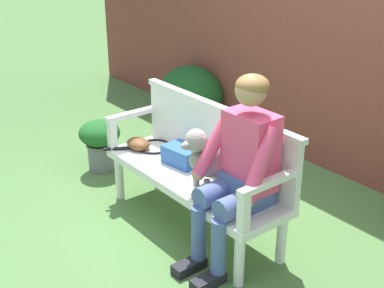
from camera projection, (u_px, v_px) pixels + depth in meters
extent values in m
plane|color=#4C753D|center=(192.00, 226.00, 4.01)|extent=(40.00, 40.00, 0.00)
cube|color=brown|center=(351.00, 30.00, 4.49)|extent=(8.00, 0.30, 2.56)
ellipsoid|color=#194C1E|center=(191.00, 94.00, 5.95)|extent=(0.84, 0.66, 0.64)
cube|color=white|center=(192.00, 179.00, 3.84)|extent=(1.61, 0.51, 0.06)
cylinder|color=white|center=(119.00, 177.00, 4.34)|extent=(0.07, 0.07, 0.38)
cylinder|color=white|center=(239.00, 260.00, 3.30)|extent=(0.07, 0.07, 0.38)
cylinder|color=white|center=(158.00, 165.00, 4.56)|extent=(0.07, 0.07, 0.38)
cylinder|color=white|center=(282.00, 238.00, 3.52)|extent=(0.07, 0.07, 0.38)
cube|color=white|center=(216.00, 139.00, 3.87)|extent=(1.61, 0.05, 0.46)
cube|color=white|center=(216.00, 107.00, 3.77)|extent=(1.65, 0.06, 0.04)
cube|color=white|center=(112.00, 136.00, 4.21)|extent=(0.06, 0.06, 0.24)
cube|color=white|center=(134.00, 114.00, 4.28)|extent=(0.06, 0.51, 0.04)
cube|color=white|center=(244.00, 213.00, 3.11)|extent=(0.06, 0.06, 0.24)
cube|color=white|center=(270.00, 182.00, 3.18)|extent=(0.06, 0.51, 0.04)
cube|color=black|center=(189.00, 266.00, 3.49)|extent=(0.10, 0.24, 0.07)
cylinder|color=#475B93|center=(199.00, 233.00, 3.44)|extent=(0.10, 0.10, 0.39)
cylinder|color=#475B93|center=(218.00, 192.00, 3.44)|extent=(0.15, 0.33, 0.15)
cube|color=black|center=(208.00, 281.00, 3.35)|extent=(0.10, 0.24, 0.07)
cylinder|color=#475B93|center=(218.00, 247.00, 3.30)|extent=(0.10, 0.10, 0.39)
cylinder|color=#475B93|center=(239.00, 204.00, 3.29)|extent=(0.15, 0.33, 0.15)
cube|color=#475B93|center=(246.00, 187.00, 3.45)|extent=(0.32, 0.24, 0.20)
cube|color=#E04770|center=(250.00, 151.00, 3.36)|extent=(0.34, 0.22, 0.52)
cylinder|color=#E04770|center=(215.00, 143.00, 3.43)|extent=(0.14, 0.34, 0.45)
sphere|color=tan|center=(198.00, 174.00, 3.45)|extent=(0.09, 0.09, 0.09)
cylinder|color=#E04770|center=(260.00, 164.00, 3.13)|extent=(0.14, 0.34, 0.45)
sphere|color=tan|center=(247.00, 201.00, 3.12)|extent=(0.09, 0.09, 0.09)
sphere|color=tan|center=(251.00, 90.00, 3.18)|extent=(0.20, 0.20, 0.20)
ellipsoid|color=olive|center=(253.00, 85.00, 3.17)|extent=(0.21, 0.21, 0.14)
cylinder|color=gray|center=(196.00, 179.00, 3.68)|extent=(0.05, 0.05, 0.09)
cylinder|color=gray|center=(207.00, 185.00, 3.60)|extent=(0.05, 0.05, 0.09)
cylinder|color=gray|center=(217.00, 172.00, 3.79)|extent=(0.05, 0.05, 0.09)
cylinder|color=gray|center=(228.00, 178.00, 3.70)|extent=(0.05, 0.05, 0.09)
ellipsoid|color=gray|center=(212.00, 159.00, 3.63)|extent=(0.22, 0.33, 0.26)
sphere|color=gray|center=(200.00, 160.00, 3.56)|extent=(0.15, 0.15, 0.15)
sphere|color=gray|center=(196.00, 140.00, 3.48)|extent=(0.16, 0.16, 0.16)
ellipsoid|color=gray|center=(187.00, 145.00, 3.45)|extent=(0.07, 0.10, 0.06)
ellipsoid|color=gray|center=(191.00, 138.00, 3.54)|extent=(0.05, 0.04, 0.12)
ellipsoid|color=gray|center=(204.00, 145.00, 3.44)|extent=(0.05, 0.04, 0.12)
sphere|color=gray|center=(229.00, 147.00, 3.70)|extent=(0.08, 0.08, 0.08)
torus|color=black|center=(154.00, 146.00, 4.28)|extent=(0.39, 0.39, 0.02)
cylinder|color=silver|center=(154.00, 147.00, 4.29)|extent=(0.25, 0.25, 0.00)
cube|color=black|center=(134.00, 147.00, 4.26)|extent=(0.07, 0.08, 0.02)
cylinder|color=black|center=(117.00, 149.00, 4.24)|extent=(0.13, 0.21, 0.03)
ellipsoid|color=brown|center=(138.00, 144.00, 4.25)|extent=(0.23, 0.19, 0.09)
cube|color=#2856A3|center=(182.00, 155.00, 3.99)|extent=(0.31, 0.24, 0.14)
cylinder|color=slate|center=(101.00, 157.00, 4.85)|extent=(0.24, 0.24, 0.25)
torus|color=slate|center=(100.00, 145.00, 4.80)|extent=(0.26, 0.26, 0.02)
ellipsoid|color=#1E5B23|center=(99.00, 133.00, 4.76)|extent=(0.38, 0.38, 0.23)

